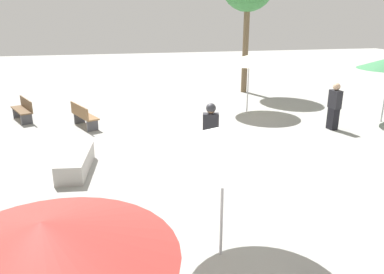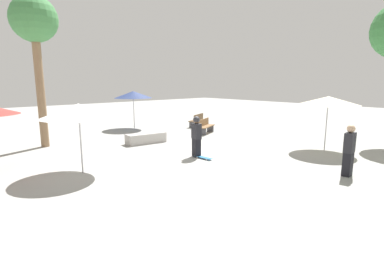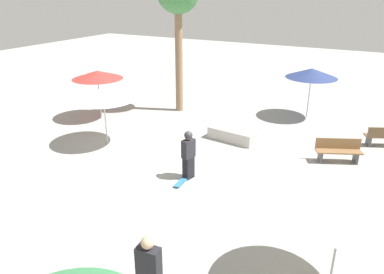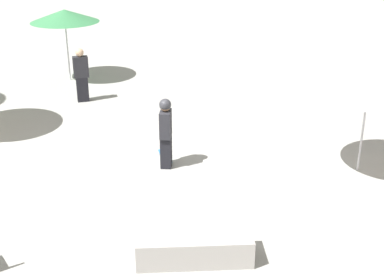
{
  "view_description": "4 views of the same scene",
  "coord_description": "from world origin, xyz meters",
  "views": [
    {
      "loc": [
        1.9,
        10.43,
        3.95
      ],
      "look_at": [
        -0.19,
        1.15,
        0.82
      ],
      "focal_mm": 35.0,
      "sensor_mm": 36.0,
      "label": 1
    },
    {
      "loc": [
        -9.38,
        8.91,
        3.03
      ],
      "look_at": [
        -0.38,
        0.75,
        0.74
      ],
      "focal_mm": 28.0,
      "sensor_mm": 36.0,
      "label": 2
    },
    {
      "loc": [
        -10.43,
        -4.46,
        5.92
      ],
      "look_at": [
        -0.48,
        0.9,
        1.35
      ],
      "focal_mm": 35.0,
      "sensor_mm": 36.0,
      "label": 3
    },
    {
      "loc": [
        10.35,
        -0.52,
        5.47
      ],
      "look_at": [
        -0.4,
        1.41,
        0.86
      ],
      "focal_mm": 50.0,
      "sensor_mm": 36.0,
      "label": 4
    }
  ],
  "objects": [
    {
      "name": "ground_plane",
      "position": [
        0.0,
        0.0,
        0.0
      ],
      "size": [
        60.0,
        60.0,
        0.0
      ],
      "primitive_type": "plane",
      "color": "#9E9E99"
    },
    {
      "name": "bench_near",
      "position": [
        2.87,
        -3.28,
        0.43
      ],
      "size": [
        1.06,
        1.64,
        0.85
      ],
      "rotation": [
        0.0,
        0.0,
        2.0
      ],
      "color": "#47474C",
      "rests_on": "ground_plane"
    },
    {
      "name": "shade_umbrella_red",
      "position": [
        2.53,
        7.49,
        2.12
      ],
      "size": [
        2.35,
        2.35,
        2.31
      ],
      "color": "#B7B7BC",
      "rests_on": "ground_plane"
    },
    {
      "name": "shade_umbrella_cream",
      "position": [
        -3.75,
        -4.11,
        2.2
      ],
      "size": [
        2.57,
        2.57,
        2.38
      ],
      "color": "#B7B7BC",
      "rests_on": "ground_plane"
    },
    {
      "name": "bystander_watching",
      "position": [
        -5.86,
        -1.07,
        0.83
      ],
      "size": [
        0.29,
        0.48,
        1.67
      ],
      "rotation": [
        0.0,
        0.0,
        4.81
      ],
      "color": "black",
      "rests_on": "ground_plane"
    },
    {
      "name": "concrete_ledge",
      "position": [
        2.89,
        0.86,
        0.24
      ],
      "size": [
        0.91,
        2.02,
        0.49
      ],
      "rotation": [
        0.0,
        0.0,
        1.45
      ],
      "color": "#A8A39E",
      "rests_on": "ground_plane"
    },
    {
      "name": "skateboard",
      "position": [
        -1.2,
        0.89,
        0.06
      ],
      "size": [
        0.81,
        0.25,
        0.07
      ],
      "rotation": [
        0.0,
        0.0,
        3.2
      ],
      "color": "teal",
      "rests_on": "ground_plane"
    },
    {
      "name": "bench_far",
      "position": [
        5.2,
        -4.73,
        0.43
      ],
      "size": [
        1.07,
        1.64,
        0.85
      ],
      "rotation": [
        0.0,
        0.0,
        5.14
      ],
      "color": "#47474C",
      "rests_on": "ground_plane"
    },
    {
      "name": "shade_umbrella_white",
      "position": [
        0.21,
        5.16,
        2.08
      ],
      "size": [
        2.43,
        2.43,
        2.32
      ],
      "color": "#B7B7BC",
      "rests_on": "ground_plane"
    },
    {
      "name": "skater_main",
      "position": [
        -0.78,
        0.87,
        0.89
      ],
      "size": [
        0.48,
        0.34,
        1.65
      ],
      "rotation": [
        0.0,
        0.0,
        2.89
      ],
      "color": "black",
      "rests_on": "ground_plane"
    }
  ]
}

